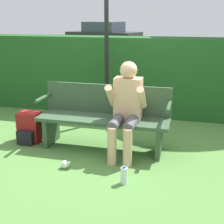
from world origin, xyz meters
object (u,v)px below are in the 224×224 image
water_bottle (124,175)px  park_bench (104,117)px  person_seated (126,105)px  parked_car (104,35)px  backpack (30,128)px  signpost (106,26)px

water_bottle → park_bench: bearing=117.6°
park_bench → person_seated: (0.33, -0.13, 0.22)m
park_bench → water_bottle: bearing=-62.4°
park_bench → person_seated: person_seated is taller
park_bench → parked_car: parked_car is taller
person_seated → backpack: (-1.42, 0.06, -0.45)m
backpack → signpost: (0.83, 1.15, 1.39)m
park_bench → backpack: size_ratio=4.13×
person_seated → signpost: signpost is taller
water_bottle → signpost: size_ratio=0.08×
water_bottle → parked_car: bearing=106.6°
backpack → person_seated: bearing=-2.5°
backpack → signpost: 1.98m
person_seated → signpost: 1.64m
person_seated → backpack: bearing=177.5°
water_bottle → signpost: bearing=110.3°
park_bench → water_bottle: (0.47, -0.91, -0.34)m
signpost → water_bottle: bearing=-69.7°
park_bench → backpack: bearing=-176.1°
park_bench → parked_car: (-3.87, 13.62, 0.24)m
water_bottle → parked_car: size_ratio=0.05×
water_bottle → person_seated: bearing=100.7°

